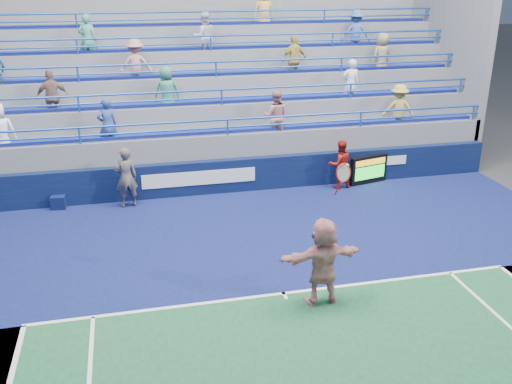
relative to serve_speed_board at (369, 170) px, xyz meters
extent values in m
plane|color=#333538|center=(-4.69, -6.20, -0.49)|extent=(120.00, 120.00, 0.00)
cube|color=#0E1449|center=(-4.69, -4.00, -0.48)|extent=(18.00, 8.40, 0.02)
cube|color=white|center=(-4.69, -6.20, -0.46)|extent=(11.00, 0.10, 0.01)
cube|color=white|center=(-4.69, -6.30, -0.46)|extent=(0.08, 0.30, 0.01)
cube|color=#0A0F38|center=(-4.69, 0.30, 0.06)|extent=(18.00, 0.30, 1.10)
cube|color=white|center=(-5.69, 0.14, 0.11)|extent=(3.60, 0.02, 0.45)
cube|color=white|center=(0.51, 0.14, 0.21)|extent=(1.80, 0.02, 0.30)
cube|color=slate|center=(-4.69, 3.25, 0.06)|extent=(18.00, 5.60, 1.10)
cube|color=slate|center=(-4.69, 3.25, 0.44)|extent=(18.00, 5.60, 1.85)
cube|color=#16279A|center=(-4.69, 0.90, 1.41)|extent=(17.40, 0.45, 0.10)
cylinder|color=#2156B3|center=(-4.69, 0.50, 1.86)|extent=(18.00, 0.07, 0.07)
cube|color=slate|center=(-4.69, 3.75, 0.81)|extent=(18.00, 4.60, 2.60)
cube|color=#16279A|center=(-4.69, 1.90, 2.16)|extent=(17.40, 0.45, 0.10)
cylinder|color=#2156B3|center=(-4.69, 1.50, 2.61)|extent=(18.00, 0.07, 0.07)
cube|color=slate|center=(-4.69, 4.25, 1.19)|extent=(18.00, 3.60, 3.35)
cube|color=#16279A|center=(-4.69, 2.90, 2.91)|extent=(17.40, 0.45, 0.10)
cylinder|color=#2156B3|center=(-4.69, 2.50, 3.36)|extent=(18.00, 0.07, 0.07)
cube|color=slate|center=(-4.69, 4.75, 1.56)|extent=(18.00, 2.60, 4.10)
cube|color=#16279A|center=(-4.69, 3.90, 3.66)|extent=(17.40, 0.45, 0.10)
cylinder|color=#2156B3|center=(-4.69, 3.50, 4.11)|extent=(18.00, 0.07, 0.07)
cube|color=slate|center=(-4.69, 5.25, 1.94)|extent=(18.00, 1.60, 4.85)
cube|color=#16279A|center=(-4.69, 4.90, 4.41)|extent=(17.40, 0.45, 0.10)
cylinder|color=#2156B3|center=(-4.69, 4.50, 4.86)|extent=(18.00, 0.07, 0.07)
imported|color=#479D78|center=(-8.84, 3.90, 4.04)|extent=(0.69, 0.53, 1.70)
imported|color=white|center=(-0.05, 1.90, 2.54)|extent=(0.62, 0.41, 1.70)
imported|color=white|center=(-4.85, 3.90, 4.04)|extent=(0.87, 0.70, 1.70)
imported|color=#CEB950|center=(-1.82, 2.90, 3.29)|extent=(1.07, 0.67, 1.70)
imported|color=#2D4488|center=(-8.37, 0.90, 1.79)|extent=(0.71, 0.57, 1.70)
imported|color=#F3C85E|center=(-2.44, 4.90, 4.79)|extent=(0.91, 0.67, 1.70)
imported|color=#826156|center=(-9.98, 1.90, 2.54)|extent=(1.06, 0.61, 1.70)
imported|color=white|center=(-11.44, 0.90, 1.79)|extent=(0.89, 0.63, 1.70)
imported|color=gold|center=(1.35, 0.90, 1.79)|extent=(1.23, 0.90, 1.70)
imported|color=tan|center=(1.52, 2.90, 3.29)|extent=(0.95, 0.75, 1.70)
imported|color=#3961AB|center=(0.86, 3.90, 4.04)|extent=(1.20, 0.83, 1.70)
imported|color=#C47E87|center=(-7.33, 2.90, 3.29)|extent=(1.13, 0.69, 1.70)
imported|color=tan|center=(-3.01, 0.90, 1.79)|extent=(0.98, 0.86, 1.70)
imported|color=#3B8266|center=(-6.42, 1.90, 2.54)|extent=(0.84, 0.56, 1.70)
cube|color=black|center=(0.00, 0.01, 0.00)|extent=(1.39, 0.48, 0.97)
cube|color=gold|center=(0.00, -0.08, 0.29)|extent=(1.19, 0.02, 0.19)
cube|color=#19E533|center=(0.00, -0.08, -0.08)|extent=(1.19, 0.02, 0.44)
cube|color=#0D163F|center=(-9.97, 0.08, -0.28)|extent=(0.47, 0.47, 0.41)
cube|color=#0D163F|center=(-9.97, 0.27, 0.09)|extent=(0.42, 0.10, 0.32)
imported|color=white|center=(-3.98, -6.67, 0.49)|extent=(1.85, 0.68, 1.96)
torus|color=#AE151E|center=(-3.63, -6.67, 2.45)|extent=(0.41, 0.23, 0.40)
cylinder|color=#AE151E|center=(-3.73, -6.67, 2.13)|extent=(0.09, 0.22, 0.35)
sphere|color=yellow|center=(-3.58, -6.72, 2.62)|extent=(0.07, 0.07, 0.07)
imported|color=#16203C|center=(-7.94, -0.24, 0.45)|extent=(0.76, 0.58, 1.87)
imported|color=#A51C12|center=(-1.10, -0.16, 0.32)|extent=(0.82, 0.66, 1.62)
camera|label=1|loc=(-7.77, -16.76, 6.22)|focal=40.00mm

